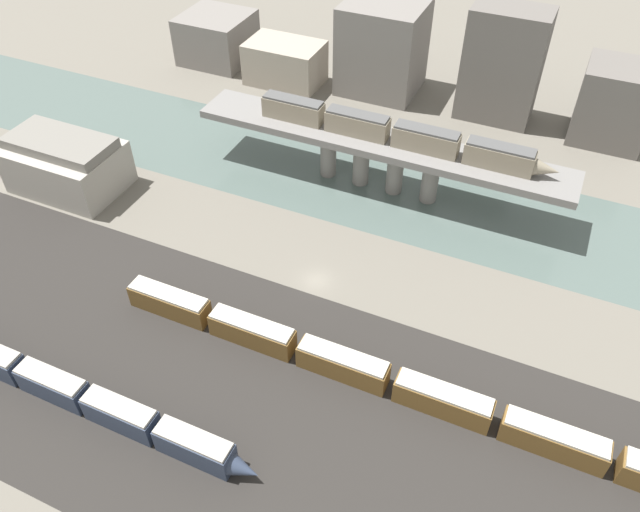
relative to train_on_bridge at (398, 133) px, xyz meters
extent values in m
plane|color=#666056|center=(-3.18, -26.72, -12.02)|extent=(400.00, 400.00, 0.00)
cube|color=#282623|center=(-3.18, -50.72, -12.02)|extent=(280.00, 42.00, 0.01)
cube|color=#4C5B56|center=(-3.18, 0.00, -12.02)|extent=(320.00, 25.85, 0.01)
cube|color=slate|center=(-3.18, 0.00, -2.65)|extent=(67.30, 9.17, 1.34)
cylinder|color=gray|center=(-12.88, 0.00, -7.67)|extent=(2.93, 2.93, 8.70)
cylinder|color=gray|center=(-6.41, 0.00, -7.67)|extent=(2.93, 2.93, 8.70)
cylinder|color=gray|center=(0.05, 0.00, -7.67)|extent=(2.93, 2.93, 8.70)
cylinder|color=gray|center=(6.51, 0.00, -7.67)|extent=(2.93, 2.93, 8.70)
cube|color=gray|center=(-19.78, 0.00, -0.16)|extent=(11.22, 3.07, 3.64)
cube|color=#4C4C4C|center=(-19.78, 0.00, 1.86)|extent=(10.77, 2.83, 0.40)
cube|color=gray|center=(-7.49, 0.00, -0.16)|extent=(11.22, 3.07, 3.64)
cube|color=#4C4C4C|center=(-7.49, 0.00, 1.86)|extent=(10.77, 2.83, 0.40)
cube|color=gray|center=(4.80, 0.00, -0.16)|extent=(11.22, 3.07, 3.64)
cube|color=#4C4C4C|center=(4.80, 0.00, 1.86)|extent=(10.77, 2.83, 0.40)
cube|color=gray|center=(17.08, 0.00, -0.16)|extent=(11.22, 3.07, 3.64)
cube|color=#4C4C4C|center=(17.08, 0.00, 1.86)|extent=(10.77, 2.83, 0.40)
cone|color=gray|center=(24.66, 0.00, -0.34)|extent=(3.93, 2.77, 2.77)
cube|color=#2D384C|center=(-25.29, -59.62, -10.15)|extent=(9.91, 2.90, 3.74)
cube|color=#9E998E|center=(-25.29, -59.62, -8.08)|extent=(9.51, 2.67, 0.40)
cube|color=#2D384C|center=(-14.65, -59.62, -10.15)|extent=(9.91, 2.90, 3.74)
cube|color=#9E998E|center=(-14.65, -59.62, -8.08)|extent=(9.51, 2.67, 0.40)
cube|color=#2D384C|center=(-4.01, -59.62, -10.15)|extent=(9.91, 2.90, 3.74)
cube|color=#9E998E|center=(-4.01, -59.62, -8.08)|extent=(9.51, 2.67, 0.40)
cone|color=#2D384C|center=(2.68, -59.62, -10.34)|extent=(3.47, 2.61, 2.61)
cube|color=brown|center=(-19.98, -41.32, -10.24)|extent=(12.45, 2.99, 3.57)
cube|color=#B7B2A3|center=(-19.98, -41.32, -8.25)|extent=(11.95, 2.76, 0.40)
cube|color=brown|center=(-6.35, -41.32, -10.24)|extent=(12.45, 2.99, 3.57)
cube|color=#B7B2A3|center=(-6.35, -41.32, -8.25)|extent=(11.95, 2.76, 0.40)
cube|color=brown|center=(7.27, -41.32, -10.24)|extent=(12.45, 2.99, 3.57)
cube|color=#B7B2A3|center=(7.27, -41.32, -8.25)|extent=(11.95, 2.76, 0.40)
cube|color=brown|center=(20.90, -41.32, -10.24)|extent=(12.45, 2.99, 3.57)
cube|color=#B7B2A3|center=(20.90, -41.32, -8.25)|extent=(11.95, 2.76, 0.40)
cube|color=brown|center=(34.53, -41.32, -10.24)|extent=(12.45, 2.99, 3.57)
cube|color=#B7B2A3|center=(34.53, -41.32, -8.25)|extent=(11.95, 2.76, 0.40)
cube|color=#9E998E|center=(-54.11, -22.61, -7.88)|extent=(19.27, 13.16, 8.29)
cube|color=slate|center=(-54.11, -22.61, -2.82)|extent=(18.89, 9.21, 1.82)
cube|color=slate|center=(-56.29, 32.95, -6.57)|extent=(15.42, 14.93, 10.90)
cube|color=gray|center=(-36.34, 29.21, -7.39)|extent=(16.77, 10.81, 9.25)
cube|color=slate|center=(-15.53, 35.24, -2.39)|extent=(16.94, 15.06, 19.26)
cube|color=#605B56|center=(10.49, 33.72, -0.56)|extent=(15.26, 9.22, 22.91)
cube|color=#605B56|center=(33.00, 34.30, -4.38)|extent=(13.73, 12.41, 15.28)
camera|label=1|loc=(25.18, -88.61, 56.60)|focal=35.00mm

